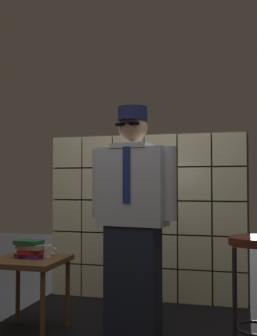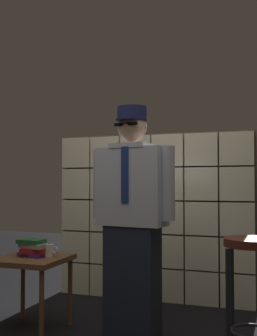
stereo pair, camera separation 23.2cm
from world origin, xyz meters
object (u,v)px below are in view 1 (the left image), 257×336
side_table (29,268)px  book_stack (31,249)px  bar_stool (257,270)px  coffee_mug (47,251)px  standing_person (133,216)px

side_table → book_stack: book_stack is taller
bar_stool → coffee_mug: (-1.53, 0.24, 0.02)m
side_table → standing_person: bearing=8.8°
book_stack → coffee_mug: 0.12m
standing_person → coffee_mug: (-0.66, -0.06, -0.28)m
standing_person → coffee_mug: size_ratio=13.50×
standing_person → book_stack: standing_person is taller
book_stack → coffee_mug: bearing=12.6°
bar_stool → book_stack: bearing=172.6°
bar_stool → book_stack: 1.66m
standing_person → book_stack: 0.83m
bar_stool → coffee_mug: 1.54m
standing_person → bar_stool: size_ratio=2.13×
standing_person → side_table: bearing=-162.0°
bar_stool → book_stack: size_ratio=3.14×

